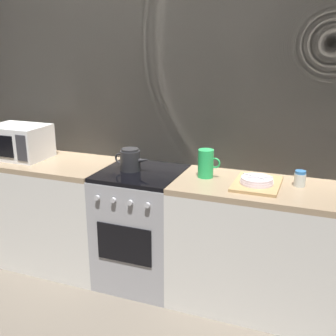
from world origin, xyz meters
The scene contains 10 objects.
ground_plane centered at (0.00, 0.00, 0.00)m, with size 8.00×8.00×0.00m, color #6B6054.
back_wall centered at (0.00, 0.32, 1.20)m, with size 3.60×0.05×2.40m.
counter_left centered at (-0.90, 0.00, 0.45)m, with size 1.20×0.60×0.90m.
stove_unit centered at (0.00, 0.00, 0.45)m, with size 0.60×0.63×0.90m.
counter_right centered at (0.90, 0.00, 0.45)m, with size 1.20×0.60×0.90m.
microwave centered at (-1.09, -0.01, 1.04)m, with size 0.46×0.35×0.27m.
kettle centered at (-0.08, 0.00, 0.98)m, with size 0.28×0.15×0.17m.
pitcher centered at (0.48, 0.04, 1.00)m, with size 0.16×0.11×0.20m.
dish_pile centered at (0.85, -0.01, 0.92)m, with size 0.30×0.40×0.07m.
spice_jar centered at (1.12, 0.09, 0.95)m, with size 0.08×0.08×0.10m.
Camera 1 is at (1.22, -2.61, 1.81)m, focal length 43.64 mm.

